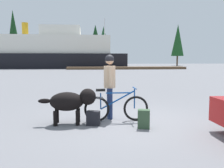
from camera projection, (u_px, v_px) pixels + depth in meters
ground_plane at (127, 121)px, 6.21m from camera, size 160.00×160.00×0.00m
bicycle at (116, 108)px, 6.20m from camera, size 1.69×0.44×0.88m
person_cyclist at (110, 80)px, 6.48m from camera, size 0.32×0.53×1.75m
dog at (71, 101)px, 5.92m from camera, size 1.43×0.55×0.89m
backpack at (144, 119)px, 5.59m from camera, size 0.32×0.26×0.44m
handbag_pannier at (93, 118)px, 5.83m from camera, size 0.35×0.25×0.35m
dock_pier at (127, 68)px, 39.15m from camera, size 19.42×2.62×0.40m
ferry_boat at (46, 53)px, 43.75m from camera, size 29.27×8.60×8.22m
sailboat_moored at (105, 65)px, 48.13m from camera, size 6.17×1.73×9.73m
pine_tree_far_left at (13, 31)px, 54.13m from camera, size 2.97×2.97×12.81m
pine_tree_center at (95, 41)px, 57.64m from camera, size 3.90×3.90×9.93m
pine_tree_far_right at (178, 40)px, 59.80m from camera, size 3.11×3.11×10.36m
pine_tree_mid_back at (104, 41)px, 64.41m from camera, size 3.86×3.86×10.50m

